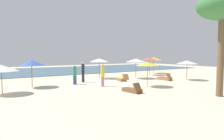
{
  "coord_description": "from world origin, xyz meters",
  "views": [
    {
      "loc": [
        -10.98,
        -16.34,
        2.74
      ],
      "look_at": [
        0.48,
        1.4,
        1.1
      ],
      "focal_mm": 34.71,
      "sensor_mm": 36.0,
      "label": 1
    }
  ],
  "objects_px": {
    "umbrella_7": "(154,59)",
    "person_1": "(83,72)",
    "umbrella_0": "(187,62)",
    "palm_1": "(223,9)",
    "umbrella_6": "(136,60)",
    "lounger_2": "(165,78)",
    "umbrella_5": "(1,68)",
    "umbrella_1": "(99,60)",
    "person_2": "(103,75)",
    "umbrella_2": "(32,63)",
    "lounger_0": "(132,90)",
    "umbrella_4": "(147,64)",
    "person_0": "(75,75)",
    "lounger_1": "(121,79)",
    "umbrella_3": "(150,59)"
  },
  "relations": [
    {
      "from": "lounger_2",
      "to": "palm_1",
      "type": "bearing_deg",
      "value": -112.85
    },
    {
      "from": "umbrella_1",
      "to": "umbrella_5",
      "type": "xyz_separation_m",
      "value": [
        -9.95,
        -4.32,
        -0.24
      ]
    },
    {
      "from": "umbrella_7",
      "to": "lounger_1",
      "type": "height_order",
      "value": "umbrella_7"
    },
    {
      "from": "umbrella_4",
      "to": "person_2",
      "type": "height_order",
      "value": "umbrella_4"
    },
    {
      "from": "umbrella_4",
      "to": "umbrella_1",
      "type": "bearing_deg",
      "value": 93.63
    },
    {
      "from": "umbrella_6",
      "to": "lounger_1",
      "type": "distance_m",
      "value": 3.18
    },
    {
      "from": "umbrella_5",
      "to": "person_0",
      "type": "height_order",
      "value": "umbrella_5"
    },
    {
      "from": "umbrella_6",
      "to": "lounger_2",
      "type": "bearing_deg",
      "value": -61.77
    },
    {
      "from": "umbrella_0",
      "to": "umbrella_4",
      "type": "bearing_deg",
      "value": -170.4
    },
    {
      "from": "palm_1",
      "to": "umbrella_2",
      "type": "bearing_deg",
      "value": 131.63
    },
    {
      "from": "palm_1",
      "to": "person_1",
      "type": "bearing_deg",
      "value": 112.28
    },
    {
      "from": "umbrella_1",
      "to": "person_0",
      "type": "distance_m",
      "value": 5.06
    },
    {
      "from": "umbrella_5",
      "to": "lounger_2",
      "type": "height_order",
      "value": "umbrella_5"
    },
    {
      "from": "person_2",
      "to": "lounger_2",
      "type": "bearing_deg",
      "value": 1.29
    },
    {
      "from": "umbrella_4",
      "to": "umbrella_6",
      "type": "bearing_deg",
      "value": 60.16
    },
    {
      "from": "lounger_1",
      "to": "umbrella_1",
      "type": "bearing_deg",
      "value": 105.6
    },
    {
      "from": "person_1",
      "to": "umbrella_7",
      "type": "bearing_deg",
      "value": 14.55
    },
    {
      "from": "lounger_2",
      "to": "person_0",
      "type": "distance_m",
      "value": 9.19
    },
    {
      "from": "umbrella_0",
      "to": "umbrella_4",
      "type": "distance_m",
      "value": 6.44
    },
    {
      "from": "umbrella_1",
      "to": "palm_1",
      "type": "bearing_deg",
      "value": -82.81
    },
    {
      "from": "umbrella_0",
      "to": "umbrella_6",
      "type": "relative_size",
      "value": 0.94
    },
    {
      "from": "umbrella_3",
      "to": "lounger_2",
      "type": "relative_size",
      "value": 1.29
    },
    {
      "from": "umbrella_1",
      "to": "umbrella_2",
      "type": "xyz_separation_m",
      "value": [
        -7.57,
        -2.37,
        -0.01
      ]
    },
    {
      "from": "umbrella_0",
      "to": "palm_1",
      "type": "bearing_deg",
      "value": -128.33
    },
    {
      "from": "umbrella_6",
      "to": "person_2",
      "type": "distance_m",
      "value": 6.73
    },
    {
      "from": "umbrella_0",
      "to": "lounger_1",
      "type": "relative_size",
      "value": 1.18
    },
    {
      "from": "umbrella_0",
      "to": "person_1",
      "type": "bearing_deg",
      "value": 156.31
    },
    {
      "from": "umbrella_4",
      "to": "umbrella_7",
      "type": "distance_m",
      "value": 12.12
    },
    {
      "from": "umbrella_5",
      "to": "umbrella_7",
      "type": "relative_size",
      "value": 0.99
    },
    {
      "from": "umbrella_2",
      "to": "person_0",
      "type": "relative_size",
      "value": 1.33
    },
    {
      "from": "umbrella_0",
      "to": "umbrella_5",
      "type": "relative_size",
      "value": 0.93
    },
    {
      "from": "umbrella_2",
      "to": "lounger_0",
      "type": "height_order",
      "value": "umbrella_2"
    },
    {
      "from": "lounger_2",
      "to": "person_2",
      "type": "bearing_deg",
      "value": -178.71
    },
    {
      "from": "umbrella_1",
      "to": "person_2",
      "type": "height_order",
      "value": "umbrella_1"
    },
    {
      "from": "lounger_1",
      "to": "palm_1",
      "type": "distance_m",
      "value": 11.14
    },
    {
      "from": "lounger_2",
      "to": "person_1",
      "type": "height_order",
      "value": "person_1"
    },
    {
      "from": "umbrella_7",
      "to": "person_1",
      "type": "height_order",
      "value": "umbrella_7"
    },
    {
      "from": "umbrella_5",
      "to": "person_1",
      "type": "xyz_separation_m",
      "value": [
        7.12,
        2.43,
        -0.75
      ]
    },
    {
      "from": "palm_1",
      "to": "umbrella_4",
      "type": "bearing_deg",
      "value": 101.74
    },
    {
      "from": "umbrella_1",
      "to": "person_1",
      "type": "relative_size",
      "value": 1.13
    },
    {
      "from": "umbrella_6",
      "to": "umbrella_7",
      "type": "xyz_separation_m",
      "value": [
        5.84,
        3.39,
        0.02
      ]
    },
    {
      "from": "umbrella_2",
      "to": "umbrella_4",
      "type": "height_order",
      "value": "umbrella_2"
    },
    {
      "from": "umbrella_4",
      "to": "lounger_0",
      "type": "distance_m",
      "value": 3.44
    },
    {
      "from": "umbrella_0",
      "to": "umbrella_4",
      "type": "height_order",
      "value": "umbrella_4"
    },
    {
      "from": "lounger_0",
      "to": "person_2",
      "type": "distance_m",
      "value": 3.54
    },
    {
      "from": "lounger_0",
      "to": "person_1",
      "type": "height_order",
      "value": "person_1"
    },
    {
      "from": "lounger_2",
      "to": "lounger_0",
      "type": "bearing_deg",
      "value": -152.94
    },
    {
      "from": "person_1",
      "to": "palm_1",
      "type": "height_order",
      "value": "palm_1"
    },
    {
      "from": "umbrella_6",
      "to": "lounger_2",
      "type": "relative_size",
      "value": 1.27
    },
    {
      "from": "lounger_1",
      "to": "person_1",
      "type": "bearing_deg",
      "value": 163.91
    }
  ]
}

